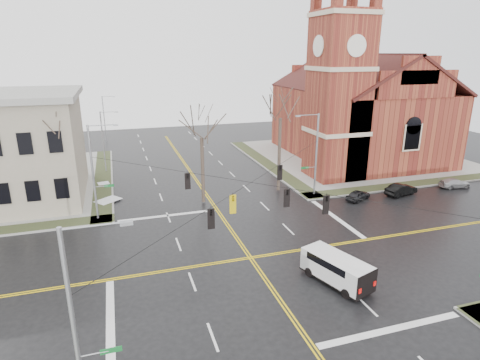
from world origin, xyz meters
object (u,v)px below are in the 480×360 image
object	(u,v)px
streetlight_north_a	(104,139)
parked_car_c	(455,183)
signal_pole_sw	(78,323)
church	(356,102)
streetlight_north_b	(105,117)
signal_pole_ne	(315,152)
tree_ne	(281,113)
tree_nw_far	(60,127)
tree_nw_near	(202,133)
parked_car_a	(358,195)
cargo_van	(334,267)
parked_car_b	(401,190)
signal_pole_nw	(95,170)

from	to	relation	value
streetlight_north_a	parked_car_c	size ratio (longest dim) A/B	2.14
signal_pole_sw	church	bearing A→B (deg)	45.16
streetlight_north_a	streetlight_north_b	world-z (taller)	same
signal_pole_sw	streetlight_north_a	world-z (taller)	signal_pole_sw
church	streetlight_north_a	xyz separation A→B (m)	(-35.42, 3.22, -3.97)
signal_pole_ne	tree_ne	distance (m)	5.68
signal_pole_sw	parked_car_c	distance (m)	45.06
streetlight_north_b	parked_car_c	xyz separation A→B (m)	(39.27, -39.12, -3.93)
tree_ne	tree_nw_far	bearing A→B (deg)	179.69
parked_car_c	tree_ne	world-z (taller)	tree_ne
church	tree_nw_far	distance (m)	40.31
streetlight_north_a	tree_nw_near	size ratio (longest dim) A/B	0.77
parked_car_a	signal_pole_ne	bearing A→B (deg)	30.47
streetlight_north_a	cargo_van	distance (m)	36.37
signal_pole_ne	tree_nw_far	bearing A→B (deg)	174.14
signal_pole_ne	signal_pole_sw	distance (m)	32.28
signal_pole_ne	signal_pole_sw	bearing A→B (deg)	-134.55
signal_pole_ne	parked_car_b	distance (m)	10.81
streetlight_north_a	streetlight_north_b	distance (m)	20.00
church	parked_car_b	size ratio (longest dim) A/B	6.95
tree_ne	parked_car_b	bearing A→B (deg)	-23.17
signal_pole_nw	streetlight_north_b	xyz separation A→B (m)	(0.67, 36.50, -0.48)
signal_pole_sw	signal_pole_nw	bearing A→B (deg)	90.00
signal_pole_nw	tree_ne	bearing A→B (deg)	7.26
parked_car_a	tree_nw_far	distance (m)	31.00
cargo_van	tree_nw_near	xyz separation A→B (m)	(-5.31, 17.75, 6.35)
signal_pole_nw	tree_ne	world-z (taller)	tree_ne
parked_car_c	tree_nw_far	distance (m)	43.80
streetlight_north_b	tree_nw_near	xyz separation A→B (m)	(9.78, -35.18, 3.03)
signal_pole_nw	parked_car_b	xyz separation A→B (m)	(32.13, -2.91, -4.30)
streetlight_north_a	tree_ne	bearing A→B (deg)	-36.62
signal_pole_nw	streetlight_north_a	distance (m)	16.52
parked_car_b	tree_nw_far	xyz separation A→B (m)	(-34.92, 5.52, 7.97)
signal_pole_sw	parked_car_c	xyz separation A→B (m)	(39.94, 20.38, -4.41)
signal_pole_ne	streetlight_north_b	xyz separation A→B (m)	(-21.97, 36.50, -0.48)
cargo_van	tree_nw_far	distance (m)	27.60
streetlight_north_b	tree_nw_near	bearing A→B (deg)	-74.47
signal_pole_sw	parked_car_a	size ratio (longest dim) A/B	2.77
church	cargo_van	size ratio (longest dim) A/B	5.02
parked_car_a	parked_car_b	xyz separation A→B (m)	(5.48, -0.09, 0.10)
tree_nw_near	tree_ne	xyz separation A→B (m)	(9.08, 1.17, 1.49)
parked_car_a	tree_nw_far	xyz separation A→B (m)	(-29.44, 5.43, 8.07)
signal_pole_sw	parked_car_b	distance (m)	38.14
parked_car_b	signal_pole_sw	bearing A→B (deg)	109.56
parked_car_a	tree_nw_near	bearing A→B (deg)	51.23
signal_pole_sw	tree_nw_near	distance (m)	26.59
streetlight_north_a	tree_ne	distance (m)	23.92
parked_car_a	parked_car_b	world-z (taller)	parked_car_b
signal_pole_nw	signal_pole_sw	world-z (taller)	same
signal_pole_ne	parked_car_a	size ratio (longest dim) A/B	2.77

